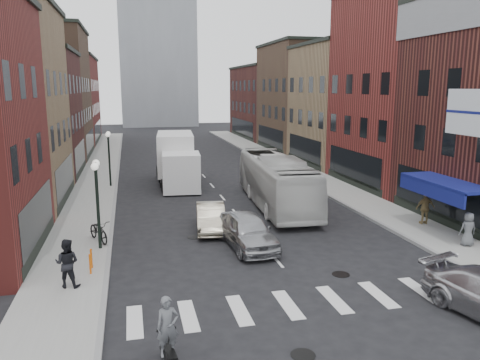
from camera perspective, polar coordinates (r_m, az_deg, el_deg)
name	(u,v)px	position (r m, az deg, el deg)	size (l,w,h in m)	color
ground	(285,270)	(19.41, 5.47, -10.81)	(160.00, 160.00, 0.00)	black
sidewalk_left	(98,177)	(39.74, -16.87, 0.32)	(3.00, 74.00, 0.15)	gray
sidewalk_right	(296,169)	(42.19, 6.82, 1.34)	(3.00, 74.00, 0.15)	gray
curb_left	(118,177)	(39.69, -14.71, 0.31)	(0.20, 74.00, 0.16)	gray
curb_right	(280,171)	(41.71, 4.88, 1.16)	(0.20, 74.00, 0.16)	gray
crosswalk_stripes	(313,302)	(16.84, 8.85, -14.47)	(12.00, 2.20, 0.01)	silver
bldg_left_mid_b	(12,114)	(42.05, -26.04, 7.22)	(10.30, 10.20, 10.30)	#3F1716
bldg_left_far_a	(36,93)	(52.79, -23.62, 9.64)	(10.30, 12.20, 13.30)	brown
bldg_left_far_b	(56,100)	(66.64, -21.47, 9.08)	(10.30, 16.20, 11.30)	maroon
bldg_right_mid_a	(419,89)	(37.38, 20.99, 10.33)	(10.30, 10.20, 14.30)	maroon
bldg_right_mid_b	(355,105)	(46.04, 13.82, 8.90)	(10.30, 10.20, 11.30)	#937451
bldg_right_far_a	(311,97)	(56.05, 8.67, 9.96)	(10.30, 12.20, 12.30)	brown
bldg_right_far_b	(275,102)	(69.26, 4.27, 9.45)	(10.30, 16.20, 10.30)	#3F1716
awning_blue	(442,184)	(24.93, 23.45, -0.43)	(1.80, 5.00, 0.78)	navy
billboard_sign	(472,114)	(22.75, 26.46, 7.21)	(1.52, 3.00, 3.70)	black
streetlamp_near	(97,188)	(21.50, -17.07, -0.96)	(0.32, 1.22, 4.11)	black
streetlamp_far	(109,148)	(35.30, -15.71, 3.73)	(0.32, 1.22, 4.11)	black
bike_rack	(91,261)	(19.57, -17.73, -9.40)	(0.08, 0.68, 0.80)	#D8590C
box_truck	(177,160)	(35.70, -7.69, 2.44)	(3.14, 8.89, 3.79)	white
motorcycle_rider	(168,338)	(12.72, -8.77, -18.47)	(0.62, 2.08, 2.12)	black
transit_bus	(276,181)	(28.92, 4.41, -0.15)	(2.65, 11.32, 3.15)	silver
sedan_left_near	(247,230)	(21.63, 0.92, -6.17)	(1.88, 4.68, 1.60)	#A3A4A8
sedan_left_far	(211,217)	(24.24, -3.60, -4.57)	(1.43, 4.09, 1.35)	#B2A891
parked_bicycle	(99,231)	(23.02, -16.85, -5.93)	(0.69, 1.97, 1.03)	black
ped_left_solo	(67,263)	(18.20, -20.34, -9.48)	(0.87, 0.50, 1.80)	black
ped_right_b	(425,208)	(26.57, 21.64, -3.18)	(1.02, 0.51, 1.74)	olive
ped_right_c	(468,229)	(23.76, 26.04, -5.40)	(0.77, 0.50, 1.57)	#56595E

